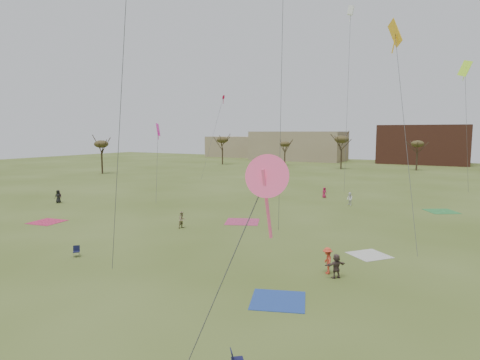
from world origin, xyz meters
The scene contains 19 objects.
ground centered at (0.00, 0.00, 0.00)m, with size 260.00×260.00×0.00m, color #405119.
spectator_fore_b centered at (-7.23, 12.59, 0.86)m, with size 0.84×0.65×1.73m, color #988861.
spectator_fore_c centered at (10.97, 5.94, 0.84)m, with size 1.57×0.50×1.69m, color brown.
flyer_mid_a centered at (-31.67, 16.21, 0.92)m, with size 0.90×0.58×1.84m, color black.
flyer_mid_b centered at (10.16, 6.52, 0.94)m, with size 1.21×0.70×1.87m, color #D84228.
spectator_mid_d centered at (-31.99, 16.57, 0.87)m, with size 1.02×0.43×1.75m, color #963E70.
spectator_mid_e centered at (4.37, 34.56, 0.87)m, with size 0.85×0.66×1.75m, color white.
flyer_far_b centered at (-0.66, 39.08, 0.80)m, with size 0.78×0.51×1.59m, color #B21E4C.
blanket_red centered at (-22.02, 7.51, 0.00)m, with size 3.19×3.19×0.03m, color #C22650.
blanket_blue centered at (9.10, 0.49, 0.00)m, with size 3.16×3.16×0.03m, color #23439A.
blanket_cream centered at (11.79, 12.42, 0.00)m, with size 2.76×2.76×0.03m, color silver.
blanket_plum centered at (-3.24, 18.25, 0.00)m, with size 3.62×3.62×0.03m, color #B83864.
blanket_olive centered at (15.54, 35.78, 0.00)m, with size 3.44×3.44×0.03m, color #2F833D.
camp_chair_left centered at (-8.51, 0.48, 0.26)m, with size 0.74×0.74×0.87m.
kites_aloft centered at (4.84, 20.83, 21.90)m, with size 58.64×63.14×27.74m.
tree_line centered at (-2.85, 79.12, 7.09)m, with size 117.44×49.32×8.91m.
building_tan centered at (-35.00, 115.00, 5.00)m, with size 32.00×14.00×10.00m, color #937F60.
building_brick centered at (5.00, 120.00, 6.00)m, with size 26.00×16.00×12.00m, color brown.
building_tan_west centered at (-65.00, 122.00, 4.00)m, with size 20.00×12.00×8.00m, color #937F60.
Camera 1 is at (18.69, -21.04, 9.94)m, focal length 30.97 mm.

